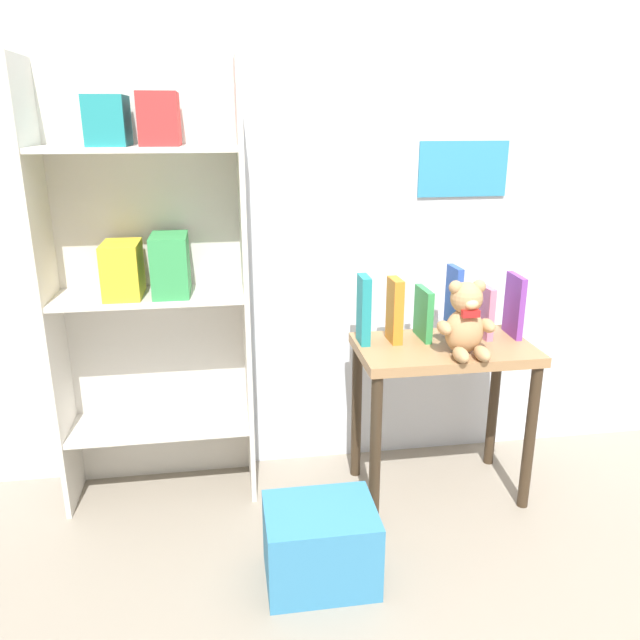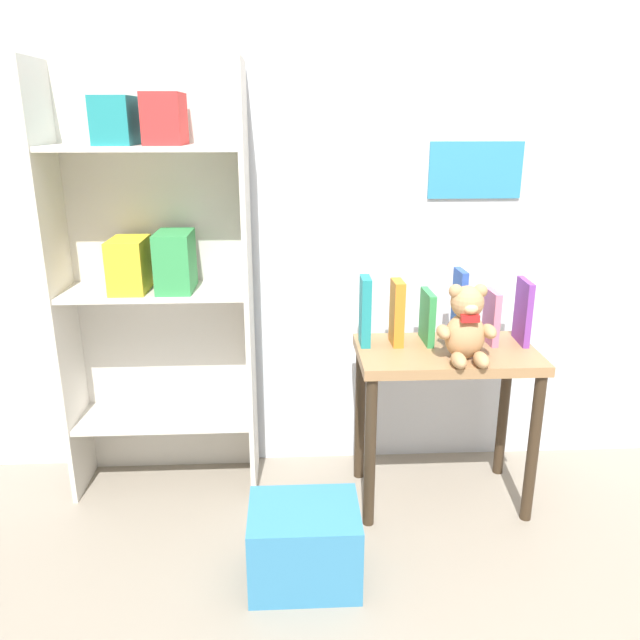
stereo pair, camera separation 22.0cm
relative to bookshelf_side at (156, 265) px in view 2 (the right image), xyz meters
The scene contains 11 objects.
wall_back 0.98m from the bookshelf_side, ahead, with size 4.80×0.07×2.50m.
bookshelf_side is the anchor object (origin of this frame).
display_table 1.12m from the bookshelf_side, 10.64° to the right, with size 0.63×0.37×0.60m.
teddy_bear 1.12m from the bookshelf_side, 15.21° to the right, with size 0.20×0.18×0.26m.
book_standing_teal 0.77m from the bookshelf_side, ahead, with size 0.03×0.10×0.25m, color teal.
book_standing_orange 0.89m from the bookshelf_side, ahead, with size 0.04×0.10×0.24m, color orange.
book_standing_green 1.00m from the bookshelf_side, ahead, with size 0.02×0.15×0.19m, color #33934C.
book_standing_blue 1.11m from the bookshelf_side, ahead, with size 0.02×0.10×0.27m, color #2D51B7.
book_standing_pink 1.23m from the bookshelf_side, ahead, with size 0.02×0.12×0.19m, color #D17093.
book_standing_purple 1.34m from the bookshelf_side, ahead, with size 0.02×0.14×0.23m, color purple.
storage_bin 1.10m from the bookshelf_side, 50.03° to the right, with size 0.34×0.27×0.25m.
Camera 2 is at (-0.41, -0.94, 1.38)m, focal length 35.00 mm.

